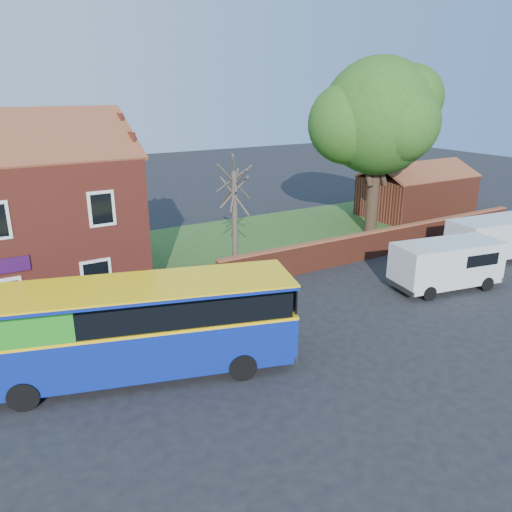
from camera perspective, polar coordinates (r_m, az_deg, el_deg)
ground at (r=17.93m, az=-0.06°, el=-12.78°), size 120.00×120.00×0.00m
pavement at (r=21.10m, az=-25.54°, el=-9.46°), size 18.00×3.50×0.12m
kerb at (r=19.54m, az=-24.97°, el=-11.64°), size 18.00×0.15×0.14m
grass_strip at (r=34.70m, az=7.54°, el=2.90°), size 26.00×12.00×0.04m
boundary_wall at (r=30.19m, az=14.59°, el=1.61°), size 22.00×0.38×1.60m
outbuilding at (r=40.39m, az=17.84°, el=6.72°), size 8.20×5.06×4.17m
bus at (r=17.30m, az=-14.89°, el=-7.74°), size 11.03×5.62×3.26m
van_near at (r=25.89m, az=20.96°, el=-0.73°), size 5.60×3.02×2.33m
van_far at (r=31.31m, az=25.58°, el=1.97°), size 5.65×2.75×2.39m
large_tree at (r=33.87m, az=13.68°, el=14.87°), size 9.27×7.34×11.31m
bare_tree at (r=25.80m, az=-2.44°, el=4.46°), size 2.21×2.64×5.91m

